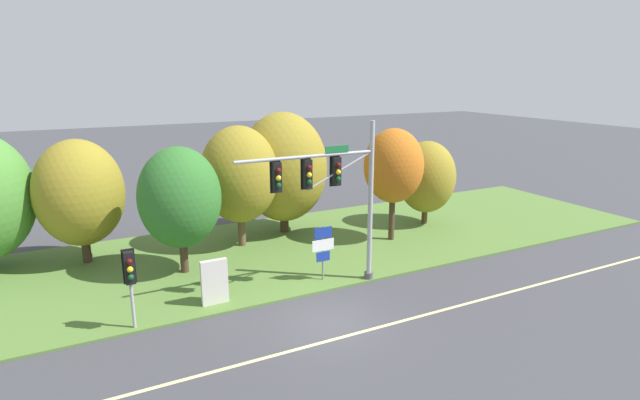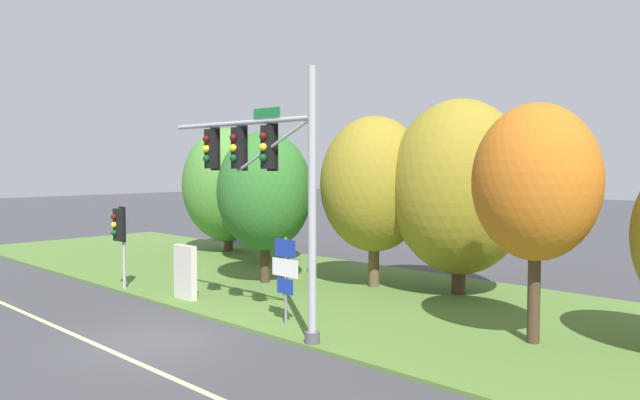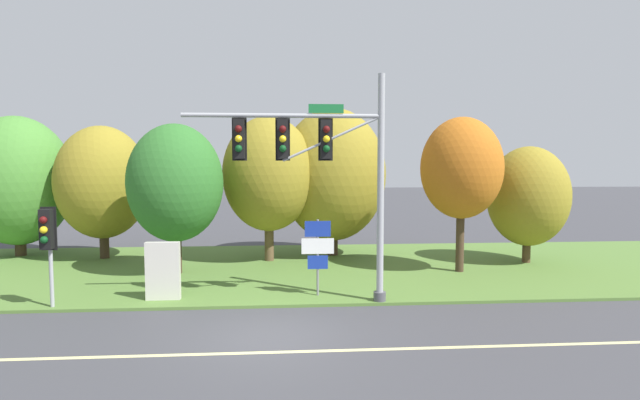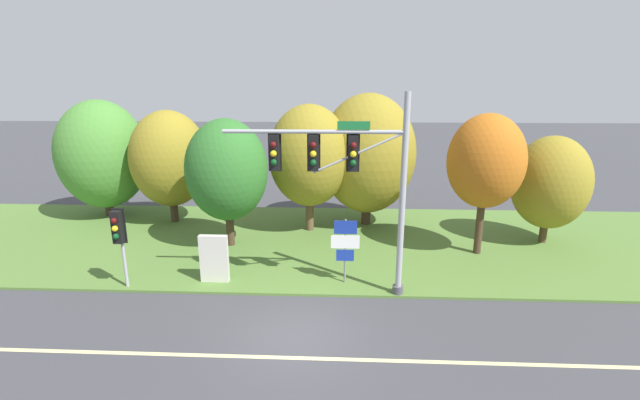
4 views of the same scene
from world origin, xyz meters
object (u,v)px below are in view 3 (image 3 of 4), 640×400
(route_sign_post, at_px, (318,248))
(info_kiosk, at_px, (163,271))
(tree_right_far, at_px, (461,168))
(traffic_signal_mast, at_px, (321,160))
(tree_furthest_back, at_px, (528,196))
(tree_nearest_road, at_px, (18,181))
(tree_tall_centre, at_px, (333,175))
(tree_mid_verge, at_px, (269,174))
(tree_left_of_mast, at_px, (102,183))
(tree_behind_signpost, at_px, (175,183))
(pedestrian_signal_near_kerb, at_px, (47,235))

(route_sign_post, relative_size, info_kiosk, 1.36)
(tree_right_far, distance_m, info_kiosk, 12.17)
(traffic_signal_mast, xyz_separation_m, tree_furthest_back, (9.72, 5.77, -1.58))
(route_sign_post, relative_size, tree_nearest_road, 0.38)
(tree_nearest_road, height_order, tree_tall_centre, tree_tall_centre)
(tree_nearest_road, relative_size, info_kiosk, 3.53)
(tree_mid_verge, height_order, tree_tall_centre, tree_tall_centre)
(tree_left_of_mast, bearing_deg, route_sign_post, -37.69)
(tree_behind_signpost, height_order, info_kiosk, tree_behind_signpost)
(tree_left_of_mast, relative_size, tree_right_far, 0.98)
(route_sign_post, height_order, tree_tall_centre, tree_tall_centre)
(route_sign_post, bearing_deg, tree_mid_verge, 106.09)
(tree_nearest_road, distance_m, tree_behind_signpost, 9.52)
(route_sign_post, distance_m, tree_mid_verge, 6.92)
(traffic_signal_mast, xyz_separation_m, tree_nearest_road, (-13.90, 9.18, -0.95))
(traffic_signal_mast, height_order, tree_furthest_back, traffic_signal_mast)
(pedestrian_signal_near_kerb, xyz_separation_m, tree_left_of_mast, (-1.23, 8.29, 1.29))
(pedestrian_signal_near_kerb, xyz_separation_m, tree_mid_verge, (6.53, 7.16, 1.70))
(tree_behind_signpost, height_order, tree_furthest_back, tree_behind_signpost)
(tree_behind_signpost, bearing_deg, tree_nearest_road, 151.75)
(traffic_signal_mast, height_order, route_sign_post, traffic_signal_mast)
(route_sign_post, bearing_deg, tree_left_of_mast, 142.31)
(traffic_signal_mast, height_order, pedestrian_signal_near_kerb, traffic_signal_mast)
(tree_left_of_mast, distance_m, info_kiosk, 9.14)
(tree_behind_signpost, height_order, tree_tall_centre, tree_tall_centre)
(tree_left_of_mast, height_order, info_kiosk, tree_left_of_mast)
(route_sign_post, distance_m, tree_right_far, 7.44)
(tree_tall_centre, bearing_deg, tree_furthest_back, -16.26)
(tree_mid_verge, xyz_separation_m, tree_right_far, (7.91, -2.92, 0.28))
(traffic_signal_mast, height_order, tree_left_of_mast, traffic_signal_mast)
(tree_tall_centre, height_order, info_kiosk, tree_tall_centre)
(tree_behind_signpost, relative_size, tree_right_far, 0.95)
(pedestrian_signal_near_kerb, xyz_separation_m, tree_furthest_back, (18.11, 5.86, 0.71))
(tree_left_of_mast, height_order, tree_behind_signpost, tree_left_of_mast)
(tree_furthest_back, bearing_deg, tree_nearest_road, 171.81)
(route_sign_post, height_order, tree_right_far, tree_right_far)
(route_sign_post, distance_m, tree_furthest_back, 11.04)
(traffic_signal_mast, xyz_separation_m, info_kiosk, (-5.14, 0.69, -3.62))
(info_kiosk, bearing_deg, tree_mid_verge, 62.84)
(route_sign_post, height_order, info_kiosk, route_sign_post)
(tree_nearest_road, distance_m, tree_furthest_back, 23.88)
(pedestrian_signal_near_kerb, relative_size, tree_nearest_road, 0.47)
(pedestrian_signal_near_kerb, bearing_deg, info_kiosk, 13.32)
(tree_mid_verge, bearing_deg, tree_behind_signpost, -146.70)
(tree_right_far, bearing_deg, route_sign_post, -151.40)
(traffic_signal_mast, distance_m, tree_nearest_road, 16.68)
(tree_left_of_mast, distance_m, tree_right_far, 16.20)
(tree_left_of_mast, relative_size, tree_furthest_back, 1.19)
(tree_mid_verge, xyz_separation_m, tree_furthest_back, (11.58, -1.30, -0.98))
(tree_left_of_mast, height_order, tree_tall_centre, tree_tall_centre)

